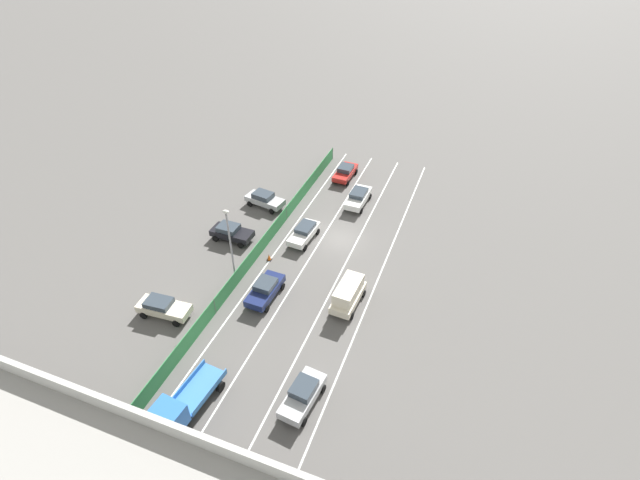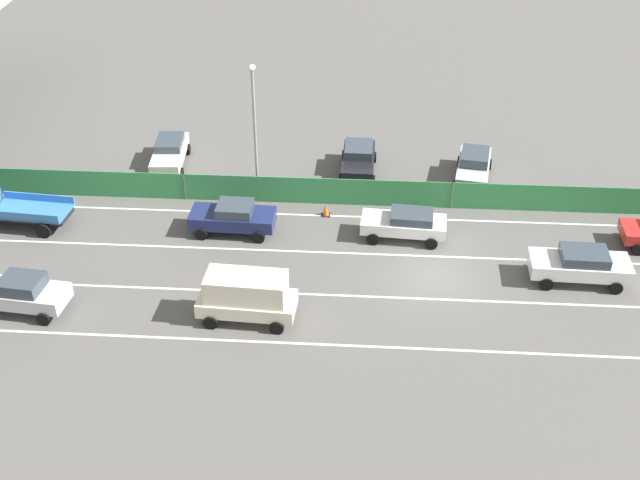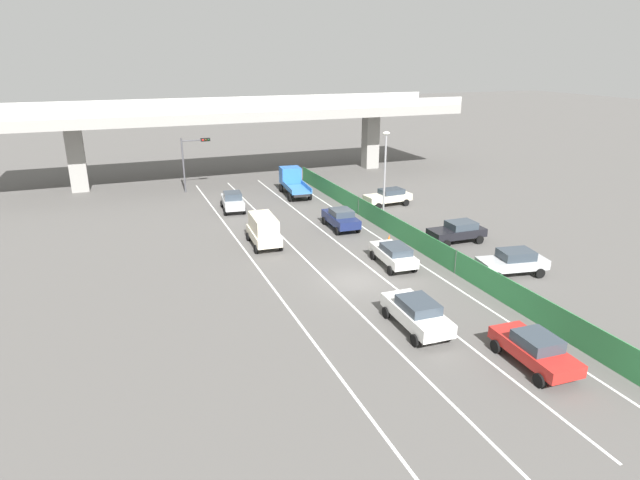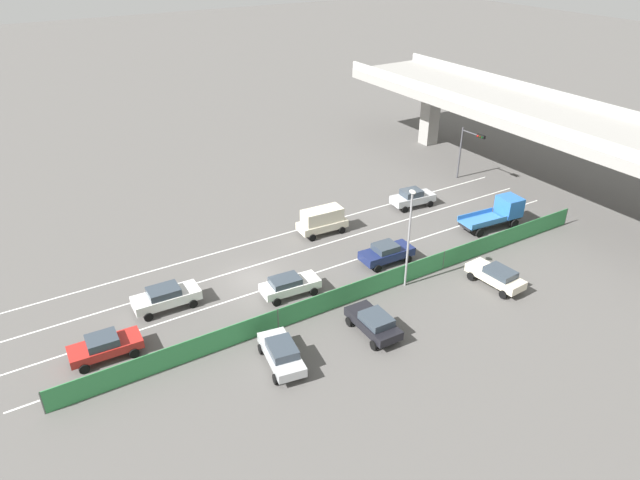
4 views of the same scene
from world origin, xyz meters
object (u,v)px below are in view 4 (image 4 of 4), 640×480
at_px(car_sedan_silver, 413,197).
at_px(parked_sedan_cream, 496,276).
at_px(traffic_cone, 351,287).
at_px(car_hatchback_white, 289,285).
at_px(car_sedan_red, 105,346).
at_px(car_sedan_navy, 386,252).
at_px(flatbed_truck_blue, 501,212).
at_px(traffic_light, 468,145).
at_px(street_lamp, 409,230).
at_px(parked_sedan_dark, 374,322).
at_px(parked_wagon_silver, 282,353).
at_px(car_van_cream, 322,220).
at_px(car_sedan_white, 166,297).

relative_size(car_sedan_silver, parked_sedan_cream, 0.96).
bearing_deg(traffic_cone, parked_sedan_cream, 62.06).
relative_size(car_hatchback_white, car_sedan_red, 0.99).
height_order(car_sedan_silver, car_sedan_navy, car_sedan_silver).
height_order(flatbed_truck_blue, parked_sedan_cream, flatbed_truck_blue).
bearing_deg(parked_sedan_cream, traffic_light, 142.50).
bearing_deg(car_sedan_silver, flatbed_truck_blue, 30.36).
relative_size(car_hatchback_white, street_lamp, 0.57).
relative_size(car_sedan_silver, parked_sedan_dark, 1.02).
bearing_deg(street_lamp, parked_sedan_cream, 57.95).
distance_m(car_sedan_navy, parked_sedan_cream, 8.59).
distance_m(parked_wagon_silver, traffic_light, 34.23).
bearing_deg(car_van_cream, parked_sedan_dark, -18.34).
height_order(car_sedan_red, car_van_cream, car_van_cream).
bearing_deg(car_sedan_navy, car_van_cream, -166.23).
xyz_separation_m(car_hatchback_white, car_sedan_navy, (0.00, 8.89, 0.03)).
height_order(car_sedan_white, parked_wagon_silver, car_sedan_white).
height_order(parked_wagon_silver, parked_sedan_cream, parked_wagon_silver).
xyz_separation_m(car_sedan_silver, car_van_cream, (0.06, -10.23, 0.34)).
height_order(car_hatchback_white, car_van_cream, car_van_cream).
bearing_deg(traffic_light, flatbed_truck_blue, -26.56).
distance_m(flatbed_truck_blue, traffic_cone, 17.54).
relative_size(flatbed_truck_blue, parked_sedan_dark, 1.39).
bearing_deg(car_sedan_silver, car_sedan_white, -81.36).
bearing_deg(flatbed_truck_blue, traffic_light, 153.44).
distance_m(car_hatchback_white, car_sedan_silver, 18.79).
height_order(car_sedan_white, car_van_cream, car_van_cream).
xyz_separation_m(car_sedan_red, traffic_light, (-9.14, 39.40, 3.04)).
height_order(car_hatchback_white, car_sedan_red, car_sedan_red).
distance_m(car_sedan_red, flatbed_truck_blue, 34.78).
bearing_deg(car_hatchback_white, parked_sedan_dark, 20.42).
xyz_separation_m(flatbed_truck_blue, street_lamp, (3.33, -13.54, 3.39)).
bearing_deg(flatbed_truck_blue, parked_wagon_silver, -76.12).
relative_size(car_sedan_white, car_sedan_red, 1.06).
xyz_separation_m(car_sedan_white, parked_sedan_dark, (10.07, 10.75, -0.03)).
relative_size(flatbed_truck_blue, parked_wagon_silver, 1.30).
bearing_deg(traffic_light, car_sedan_silver, -76.76).
bearing_deg(car_sedan_white, parked_sedan_cream, 65.11).
bearing_deg(street_lamp, car_sedan_navy, 166.44).
relative_size(car_sedan_red, street_lamp, 0.57).
relative_size(parked_wagon_silver, parked_sedan_cream, 1.00).
relative_size(car_sedan_navy, parked_sedan_cream, 0.97).
relative_size(car_hatchback_white, traffic_cone, 6.34).
distance_m(parked_sedan_cream, traffic_cone, 10.91).
bearing_deg(street_lamp, flatbed_truck_blue, 103.82).
distance_m(car_sedan_red, car_van_cream, 21.53).
bearing_deg(flatbed_truck_blue, street_lamp, -76.18).
distance_m(car_sedan_red, parked_wagon_silver, 11.13).
distance_m(car_sedan_red, traffic_light, 40.56).
relative_size(car_hatchback_white, traffic_light, 0.80).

